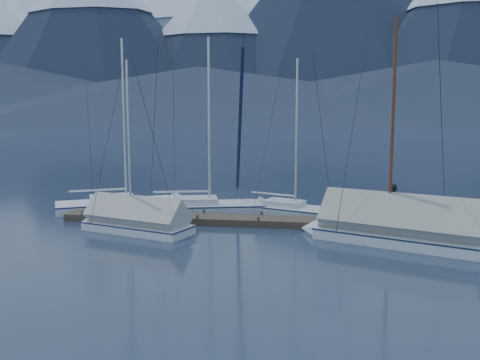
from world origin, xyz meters
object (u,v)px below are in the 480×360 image
Objects in this scene: sailboat_open_right at (304,213)px; person at (394,203)px; sailboat_open_mid at (220,209)px; sailboat_covered_far at (129,222)px; sailboat_open_left at (136,205)px; sailboat_covered_near at (385,230)px.

person is at bearing -31.96° from sailboat_open_right.
sailboat_open_mid reaches higher than sailboat_covered_far.
sailboat_open_right is 1.06× the size of sailboat_covered_far.
sailboat_open_left is 5.73m from sailboat_covered_far.
person is (12.21, 2.19, 0.85)m from sailboat_covered_far.
sailboat_open_left is 14.38m from sailboat_covered_near.
sailboat_open_mid reaches higher than person.
sailboat_covered_far is at bearing 118.58° from person.
sailboat_open_left is 1.02× the size of sailboat_covered_near.
sailboat_covered_near is (3.61, -5.03, 0.35)m from sailboat_open_right.
person is (8.95, -3.04, 1.08)m from sailboat_open_mid.
sailboat_open_mid is at bearing -2.81° from sailboat_open_left.
sailboat_open_right is 4.94× the size of person.
sailboat_covered_far is 4.65× the size of person.
sailboat_covered_near is at bearing -54.34° from sailboat_open_right.
sailboat_open_left is 4.97m from sailboat_open_mid.
person is (0.68, 2.35, 0.75)m from sailboat_covered_near.
sailboat_open_left is at bearing 107.21° from sailboat_covered_far.
sailboat_open_mid is 5.64× the size of person.
sailboat_open_right reaches higher than sailboat_covered_far.
sailboat_open_right is at bearing 76.46° from person.
sailboat_covered_near is at bearing -0.82° from sailboat_covered_far.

